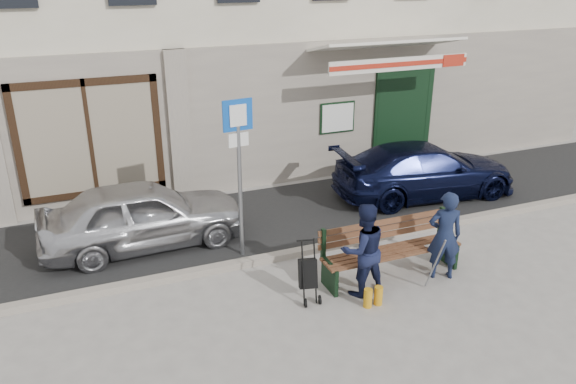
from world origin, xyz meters
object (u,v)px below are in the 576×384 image
man (445,235)px  stroller (308,275)px  parking_sign (239,154)px  car_navy (425,170)px  woman (363,250)px  bench (389,251)px  car_silver (143,214)px

man → stroller: 2.33m
parking_sign → man: bearing=-41.7°
car_navy → parking_sign: bearing=108.9°
man → woman: bearing=18.8°
car_navy → woman: 4.41m
woman → stroller: bearing=-8.1°
man → woman: woman is taller
man → stroller: (-2.30, 0.20, -0.33)m
car_navy → bench: (-2.57, -2.72, -0.13)m
car_silver → woman: size_ratio=2.39×
parking_sign → woman: size_ratio=1.85×
parking_sign → bench: bearing=-45.5°
car_silver → car_navy: size_ratio=0.89×
parking_sign → stroller: 2.33m
bench → stroller: 1.51m
bench → man: man is taller
parking_sign → bench: size_ratio=1.16×
stroller → man: bearing=8.7°
parking_sign → stroller: bearing=-81.0°
bench → woman: size_ratio=1.59×
car_navy → woman: (-3.23, -3.00, 0.16)m
car_silver → man: (4.33, -2.96, 0.14)m
car_silver → stroller: 3.42m
car_navy → man: size_ratio=2.70×
parking_sign → bench: parking_sign is taller
bench → stroller: bearing=-174.6°
car_silver → stroller: (2.03, -2.75, -0.19)m
man → car_silver: bearing=-13.0°
car_navy → man: bearing=155.1°
woman → bench: bearing=-155.4°
woman → stroller: woman is taller
car_silver → parking_sign: (1.53, -1.01, 1.27)m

